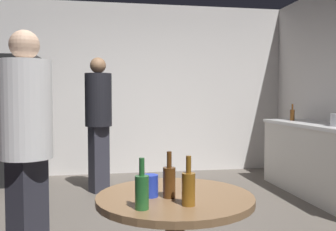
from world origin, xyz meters
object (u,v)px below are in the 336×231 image
plastic_cup_blue (150,186)px  beer_bottle_brown (169,181)px  person_in_black_shirt (98,114)px  refrigerator (14,120)px  foreground_table (175,215)px  person_in_white_shirt (26,135)px  beer_bottle_amber (188,187)px  beer_bottle_green (142,191)px  beer_bottle_on_counter (292,115)px

plastic_cup_blue → beer_bottle_brown: bearing=-19.6°
plastic_cup_blue → person_in_black_shirt: (-0.28, 3.01, 0.22)m
refrigerator → plastic_cup_blue: 4.01m
plastic_cup_blue → foreground_table: bearing=3.7°
foreground_table → person_in_black_shirt: bearing=97.8°
refrigerator → beer_bottle_brown: 4.07m
refrigerator → beer_bottle_brown: size_ratio=7.83×
refrigerator → person_in_white_shirt: bearing=-76.1°
foreground_table → beer_bottle_brown: 0.20m
beer_bottle_amber → foreground_table: bearing=98.0°
beer_bottle_green → plastic_cup_blue: size_ratio=2.09×
beer_bottle_on_counter → beer_bottle_green: bearing=-127.7°
plastic_cup_blue → person_in_black_shirt: person_in_black_shirt is taller
beer_bottle_on_counter → plastic_cup_blue: bearing=-128.8°
beer_bottle_on_counter → plastic_cup_blue: size_ratio=2.09×
refrigerator → plastic_cup_blue: bearing=-68.5°
beer_bottle_green → plastic_cup_blue: 0.21m
plastic_cup_blue → person_in_white_shirt: (-0.73, 0.76, 0.19)m
foreground_table → beer_bottle_green: bearing=-132.6°
beer_bottle_on_counter → beer_bottle_amber: bearing=-125.3°
refrigerator → person_in_white_shirt: 3.06m
beer_bottle_brown → person_in_white_shirt: size_ratio=0.14×
beer_bottle_brown → beer_bottle_amber: bearing=-66.6°
beer_bottle_amber → beer_bottle_green: bearing=-174.8°
beer_bottle_brown → person_in_white_shirt: (-0.82, 0.79, 0.16)m
refrigerator → beer_bottle_green: (1.41, -3.92, -0.08)m
person_in_white_shirt → person_in_black_shirt: bearing=115.3°
beer_bottle_on_counter → beer_bottle_brown: bearing=-127.4°
beer_bottle_on_counter → person_in_white_shirt: person_in_white_shirt is taller
refrigerator → beer_bottle_on_counter: bearing=-12.1°
beer_bottle_on_counter → person_in_white_shirt: 3.75m
beer_bottle_amber → person_in_black_shirt: person_in_black_shirt is taller
beer_bottle_amber → beer_bottle_green: (-0.22, -0.02, 0.00)m
beer_bottle_green → person_in_black_shirt: bearing=93.9°
person_in_white_shirt → refrigerator: bearing=140.6°
foreground_table → beer_bottle_amber: beer_bottle_amber is taller
beer_bottle_brown → beer_bottle_green: bearing=-132.7°
beer_bottle_amber → beer_bottle_brown: size_ratio=1.00×
person_in_white_shirt → plastic_cup_blue: bearing=-9.5°
beer_bottle_brown → person_in_black_shirt: size_ratio=0.13×
beer_bottle_on_counter → person_in_black_shirt: size_ratio=0.13×
refrigerator → foreground_table: bearing=-66.8°
refrigerator → beer_bottle_on_counter: (3.81, -0.82, 0.08)m
person_in_black_shirt → beer_bottle_amber: bearing=-23.0°
beer_bottle_on_counter → beer_bottle_green: beer_bottle_on_counter is taller
beer_bottle_on_counter → foreground_table: 3.67m
foreground_table → beer_bottle_amber: bearing=-82.0°
foreground_table → plastic_cup_blue: 0.20m
foreground_table → beer_bottle_brown: beer_bottle_brown is taller
beer_bottle_brown → person_in_white_shirt: bearing=136.0°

